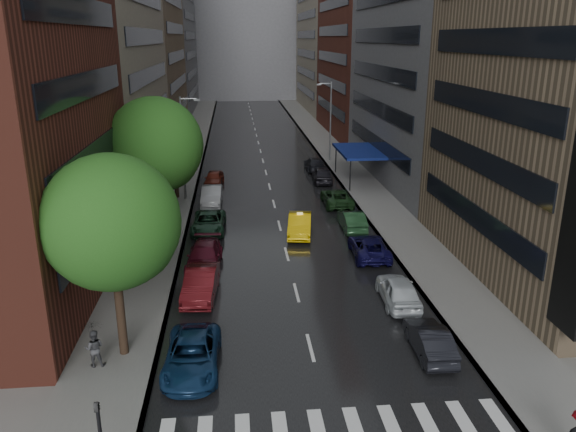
% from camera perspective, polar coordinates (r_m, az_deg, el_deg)
% --- Properties ---
extents(ground, '(220.00, 220.00, 0.00)m').
position_cam_1_polar(ground, '(23.88, 3.64, -18.12)').
color(ground, gray).
rests_on(ground, ground).
extents(road, '(14.00, 140.00, 0.01)m').
position_cam_1_polar(road, '(70.56, -2.73, 6.30)').
color(road, black).
rests_on(road, ground).
extents(sidewalk_left, '(4.00, 140.00, 0.15)m').
position_cam_1_polar(sidewalk_left, '(70.70, -10.08, 6.13)').
color(sidewalk_left, gray).
rests_on(sidewalk_left, ground).
extents(sidewalk_right, '(4.00, 140.00, 0.15)m').
position_cam_1_polar(sidewalk_right, '(71.53, 4.53, 6.48)').
color(sidewalk_right, gray).
rests_on(sidewalk_right, ground).
extents(crosswalk, '(13.15, 2.80, 0.01)m').
position_cam_1_polar(crosswalk, '(22.33, 5.04, -21.03)').
color(crosswalk, silver).
rests_on(crosswalk, ground).
extents(buildings_left, '(8.00, 108.00, 38.00)m').
position_cam_1_polar(buildings_left, '(78.77, -14.84, 18.65)').
color(buildings_left, maroon).
rests_on(buildings_left, ground).
extents(buildings_right, '(8.05, 109.10, 36.00)m').
position_cam_1_polar(buildings_right, '(77.96, 8.51, 18.34)').
color(buildings_right, '#937A5B').
rests_on(buildings_right, ground).
extents(building_far, '(40.00, 14.00, 32.00)m').
position_cam_1_polar(building_far, '(137.14, -4.34, 18.54)').
color(building_far, slate).
rests_on(building_far, ground).
extents(tree_near, '(5.91, 5.91, 9.42)m').
position_cam_1_polar(tree_near, '(24.99, -17.51, -0.63)').
color(tree_near, '#382619').
rests_on(tree_near, ground).
extents(tree_mid, '(6.46, 6.46, 10.29)m').
position_cam_1_polar(tree_mid, '(38.94, -13.35, 7.02)').
color(tree_mid, '#382619').
rests_on(tree_mid, ground).
extents(tree_far, '(4.56, 4.56, 7.27)m').
position_cam_1_polar(tree_far, '(50.68, -11.51, 7.15)').
color(tree_far, '#382619').
rests_on(tree_far, ground).
extents(taxi, '(2.32, 4.91, 1.56)m').
position_cam_1_polar(taxi, '(41.32, 1.21, -0.89)').
color(taxi, '#E7B70C').
rests_on(taxi, ground).
extents(parked_cars_left, '(2.59, 37.03, 1.60)m').
position_cam_1_polar(parked_cars_left, '(38.80, -8.29, -2.39)').
color(parked_cars_left, navy).
rests_on(parked_cars_left, ground).
extents(parked_cars_right, '(2.47, 42.10, 1.59)m').
position_cam_1_polar(parked_cars_right, '(44.76, 5.95, 0.43)').
color(parked_cars_right, black).
rests_on(parked_cars_right, ground).
extents(ped_black_umbrella, '(0.96, 0.98, 2.09)m').
position_cam_1_polar(ped_black_umbrella, '(26.36, -19.17, -11.88)').
color(ped_black_umbrella, '#424246').
rests_on(ped_black_umbrella, sidewalk_left).
extents(street_lamp_left, '(1.74, 0.22, 9.00)m').
position_cam_1_polar(street_lamp_left, '(50.11, -10.56, 7.00)').
color(street_lamp_left, gray).
rests_on(street_lamp_left, sidewalk_left).
extents(street_lamp_right, '(1.74, 0.22, 9.00)m').
position_cam_1_polar(street_lamp_right, '(65.65, 4.27, 9.74)').
color(street_lamp_right, gray).
rests_on(street_lamp_right, sidewalk_right).
extents(awning, '(4.00, 8.00, 3.12)m').
position_cam_1_polar(awning, '(56.50, 7.20, 6.54)').
color(awning, navy).
rests_on(awning, sidewalk_right).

